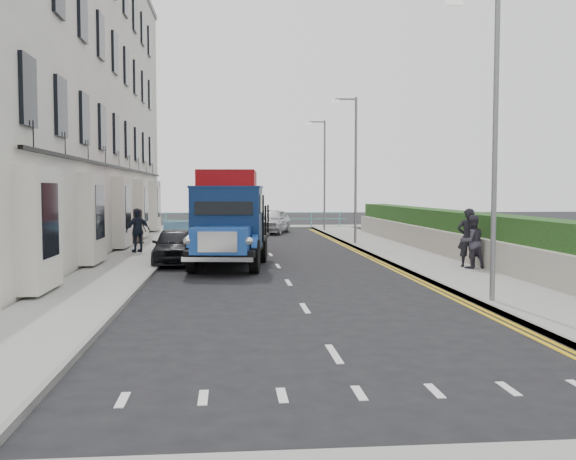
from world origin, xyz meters
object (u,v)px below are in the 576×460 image
at_px(lamp_near, 490,129).
at_px(red_lorry, 228,210).
at_px(parked_car_front, 175,246).
at_px(pedestrian_east_near, 468,238).
at_px(lamp_far, 323,168).
at_px(lamp_mid, 353,161).
at_px(bedford_lorry, 227,232).

relative_size(lamp_near, red_lorry, 1.05).
bearing_deg(parked_car_front, pedestrian_east_near, -18.65).
distance_m(parked_car_front, pedestrian_east_near, 10.10).
height_order(red_lorry, parked_car_front, red_lorry).
xyz_separation_m(lamp_far, pedestrian_east_near, (1.92, -19.77, -2.92)).
distance_m(lamp_mid, pedestrian_east_near, 10.37).
bearing_deg(lamp_far, pedestrian_east_near, -84.44).
height_order(lamp_far, red_lorry, lamp_far).
bearing_deg(lamp_far, parked_car_front, -114.58).
xyz_separation_m(bedford_lorry, pedestrian_east_near, (7.83, -0.97, -0.17)).
bearing_deg(lamp_mid, red_lorry, -147.79).
bearing_deg(lamp_mid, pedestrian_east_near, -78.86).
distance_m(red_lorry, pedestrian_east_near, 9.92).
xyz_separation_m(lamp_far, bedford_lorry, (-5.91, -18.80, -2.75)).
xyz_separation_m(lamp_near, lamp_far, (0.00, 26.00, 0.00)).
height_order(lamp_mid, parked_car_front, lamp_mid).
distance_m(lamp_far, red_lorry, 15.10).
bearing_deg(bedford_lorry, red_lorry, 97.37).
relative_size(lamp_far, parked_car_front, 1.84).
relative_size(lamp_near, parked_car_front, 1.84).
bearing_deg(lamp_near, red_lorry, 115.74).
bearing_deg(parked_car_front, lamp_far, 62.70).
bearing_deg(red_lorry, bedford_lorry, -86.39).
relative_size(lamp_mid, bedford_lorry, 1.17).
relative_size(bedford_lorry, red_lorry, 0.89).
distance_m(lamp_near, lamp_mid, 16.00).
height_order(lamp_mid, red_lorry, lamp_mid).
height_order(lamp_far, bedford_lorry, lamp_far).
bearing_deg(parked_car_front, lamp_mid, 39.27).
relative_size(lamp_near, bedford_lorry, 1.17).
xyz_separation_m(lamp_near, bedford_lorry, (-5.91, 7.20, -2.75)).
distance_m(lamp_near, parked_car_front, 12.36).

